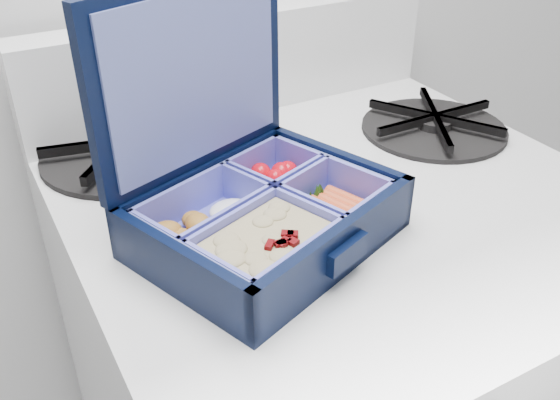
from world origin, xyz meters
TOP-DOWN VIEW (x-y plane):
  - bento_box at (0.28, 1.67)m, footprint 0.26×0.23m
  - burner_grate at (0.56, 1.77)m, footprint 0.17×0.17m
  - burner_grate_rear at (0.21, 1.89)m, footprint 0.22×0.22m
  - fork at (0.33, 1.78)m, footprint 0.14×0.16m

SIDE VIEW (x-z plane):
  - fork at x=0.33m, z-range 0.80..0.81m
  - burner_grate_rear at x=0.21m, z-range 0.80..0.82m
  - burner_grate at x=0.56m, z-range 0.80..0.83m
  - bento_box at x=0.28m, z-range 0.80..0.85m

